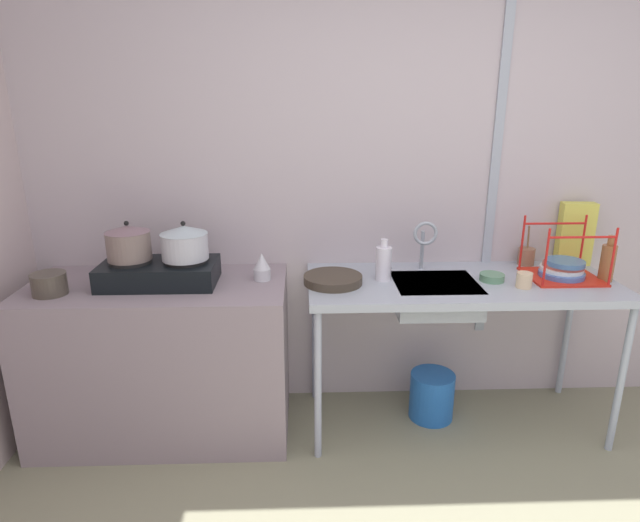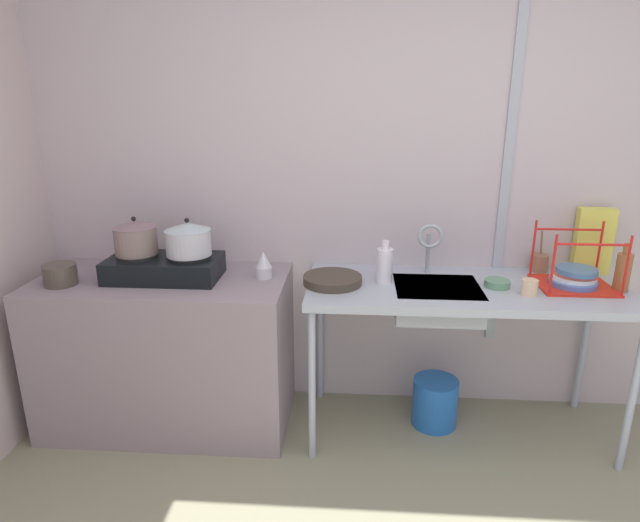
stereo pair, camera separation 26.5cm
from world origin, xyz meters
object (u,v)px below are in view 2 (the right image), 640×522
(stove, at_px, (164,267))
(pot_on_right_burner, at_px, (188,239))
(percolator, at_px, (264,265))
(small_bowl_on_drainboard, at_px, (497,283))
(dish_rack, at_px, (574,277))
(cup_by_rack, at_px, (529,287))
(pot_on_left_burner, at_px, (135,237))
(pot_beside_stove, at_px, (60,275))
(sink_basin, at_px, (437,300))
(utensil_jar, at_px, (539,263))
(faucet, at_px, (430,240))
(bottle_by_rack, at_px, (623,271))
(cereal_box, at_px, (593,241))
(bottle_by_sink, at_px, (385,265))
(bucket_on_floor, at_px, (435,402))
(frying_pan, at_px, (332,280))

(stove, bearing_deg, pot_on_right_burner, 0.00)
(percolator, xyz_separation_m, small_bowl_on_drainboard, (1.18, -0.06, -0.05))
(dish_rack, xyz_separation_m, cup_by_rack, (-0.26, -0.14, -0.01))
(pot_on_left_burner, xyz_separation_m, percolator, (0.65, 0.05, -0.15))
(pot_on_right_burner, bearing_deg, pot_beside_stove, -168.34)
(sink_basin, xyz_separation_m, utensil_jar, (0.58, 0.28, 0.12))
(percolator, height_order, sink_basin, percolator)
(dish_rack, bearing_deg, cup_by_rack, -152.10)
(pot_on_left_burner, bearing_deg, pot_on_right_burner, -0.00)
(faucet, height_order, bottle_by_rack, faucet)
(percolator, height_order, cup_by_rack, percolator)
(stove, xyz_separation_m, cereal_box, (2.24, 0.26, 0.11))
(bottle_by_rack, bearing_deg, bottle_by_sink, 177.53)
(pot_on_right_burner, bearing_deg, percolator, 6.97)
(stove, xyz_separation_m, dish_rack, (2.07, 0.02, -0.01))
(pot_on_left_burner, xyz_separation_m, faucet, (1.50, 0.15, -0.03))
(pot_beside_stove, height_order, bucket_on_floor, pot_beside_stove)
(dish_rack, bearing_deg, small_bowl_on_drainboard, -175.37)
(utensil_jar, bearing_deg, sink_basin, -154.45)
(stove, xyz_separation_m, utensil_jar, (1.97, 0.25, -0.01))
(cereal_box, height_order, utensil_jar, cereal_box)
(frying_pan, distance_m, cereal_box, 1.40)
(pot_beside_stove, distance_m, cereal_box, 2.76)
(pot_on_right_burner, height_order, dish_rack, pot_on_right_burner)
(percolator, bearing_deg, sink_basin, -4.47)
(pot_on_left_burner, relative_size, sink_basin, 0.51)
(stove, height_order, bottle_by_rack, bottle_by_rack)
(bottle_by_rack, bearing_deg, cereal_box, 96.06)
(pot_on_left_burner, distance_m, bucket_on_floor, 1.82)
(pot_on_right_burner, bearing_deg, bottle_by_rack, -0.83)
(bottle_by_rack, bearing_deg, frying_pan, 179.71)
(bucket_on_floor, bearing_deg, cup_by_rack, -23.38)
(sink_basin, height_order, faucet, faucet)
(bottle_by_rack, height_order, bucket_on_floor, bottle_by_rack)
(cereal_box, relative_size, utensil_jar, 1.51)
(pot_on_right_burner, xyz_separation_m, pot_beside_stove, (-0.62, -0.13, -0.16))
(small_bowl_on_drainboard, xyz_separation_m, bucket_on_floor, (-0.25, 0.06, -0.72))
(cup_by_rack, distance_m, utensil_jar, 0.40)
(pot_beside_stove, xyz_separation_m, bottle_by_sink, (1.62, 0.15, 0.04))
(dish_rack, relative_size, bucket_on_floor, 1.32)
(percolator, relative_size, bucket_on_floor, 0.53)
(bucket_on_floor, bearing_deg, percolator, -180.00)
(pot_on_right_burner, xyz_separation_m, small_bowl_on_drainboard, (1.55, -0.01, -0.20))
(percolator, height_order, cereal_box, cereal_box)
(pot_on_right_burner, bearing_deg, small_bowl_on_drainboard, -0.41)
(cereal_box, xyz_separation_m, utensil_jar, (-0.26, -0.01, -0.13))
(pot_on_left_burner, distance_m, bottle_by_sink, 1.27)
(bottle_by_sink, bearing_deg, pot_beside_stove, -174.82)
(pot_on_left_burner, distance_m, utensil_jar, 2.13)
(pot_on_left_burner, relative_size, bottle_by_rack, 0.91)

